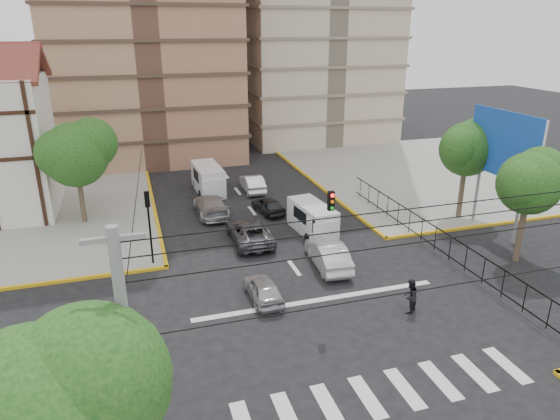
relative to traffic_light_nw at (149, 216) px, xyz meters
name	(u,v)px	position (x,y,z in m)	size (l,w,h in m)	color
ground	(327,312)	(7.80, -7.80, -3.11)	(160.00, 160.00, 0.00)	black
sidewalk_ne	(441,171)	(27.80, 12.20, -3.04)	(26.00, 26.00, 0.15)	gray
crosswalk_stripes	(386,393)	(7.80, -13.80, -3.11)	(12.00, 2.40, 0.01)	silver
stop_line	(318,300)	(7.80, -6.60, -3.11)	(13.00, 0.40, 0.01)	silver
park_fence	(434,252)	(16.80, -3.30, -3.11)	(0.10, 22.50, 1.66)	black
billboard	(504,146)	(22.25, -1.80, 2.89)	(0.36, 6.20, 8.10)	slate
tree_sw_near	(40,420)	(-3.10, -17.79, 2.16)	(5.63, 4.60, 7.57)	#473828
tree_park_a	(531,180)	(20.88, -5.79, 1.90)	(4.41, 3.60, 6.83)	#473828
tree_park_c	(468,147)	(21.89, 1.21, 2.22)	(4.65, 3.80, 7.25)	#473828
tree_tudor	(76,152)	(-4.10, 8.21, 2.11)	(5.39, 4.40, 7.43)	#473828
traffic_light_nw	(149,216)	(0.00, 0.00, 0.00)	(0.28, 0.22, 4.40)	black
traffic_light_hanging	(350,214)	(7.80, -9.84, 2.79)	(18.00, 9.12, 0.92)	black
utility_pole_sw	(132,391)	(-1.20, -16.80, 1.65)	(1.40, 0.28, 9.00)	slate
van_right_lane	(314,220)	(10.65, 1.60, -2.13)	(2.22, 4.66, 2.03)	silver
van_left_lane	(209,180)	(5.42, 12.57, -2.02)	(2.18, 5.09, 2.26)	silver
car_silver_front_left	(263,289)	(5.15, -5.66, -2.50)	(1.44, 3.57, 1.22)	#ACACB1
car_white_front_right	(328,254)	(9.75, -3.17, -2.35)	(1.62, 4.65, 1.53)	silver
car_grey_mid_left	(249,232)	(6.23, 1.61, -2.39)	(2.39, 5.17, 1.44)	#54555B
car_silver_rear_left	(211,205)	(4.68, 7.29, -2.36)	(2.11, 5.20, 1.51)	#A3A2A7
car_darkgrey_mid_right	(268,205)	(8.84, 6.38, -2.49)	(1.47, 3.65, 1.24)	#252527
car_white_rear_right	(252,183)	(9.03, 11.88, -2.41)	(1.50, 4.29, 1.41)	white
pedestrian_crosswalk	(410,296)	(11.65, -8.97, -2.23)	(0.85, 0.66, 1.76)	black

